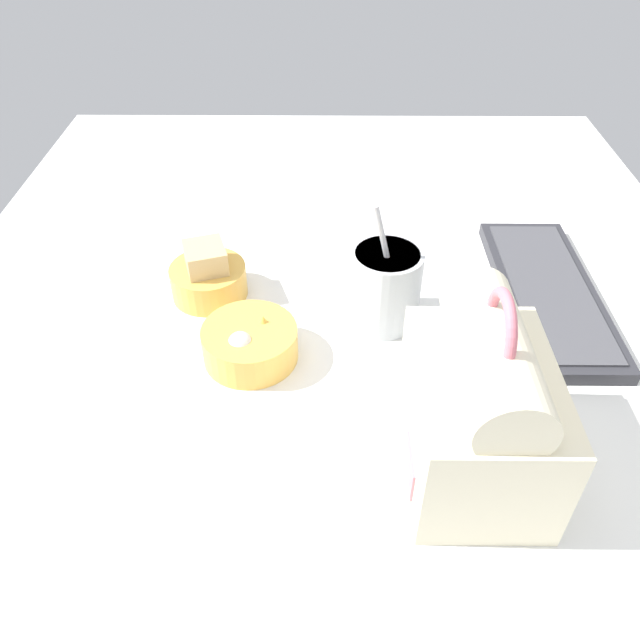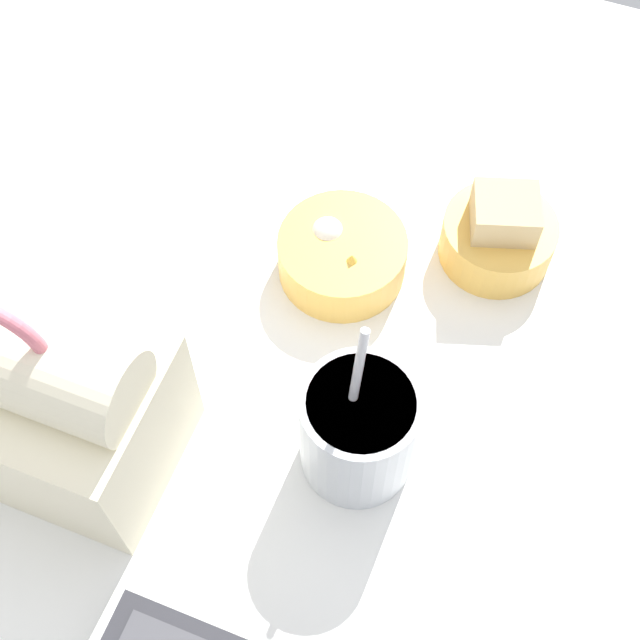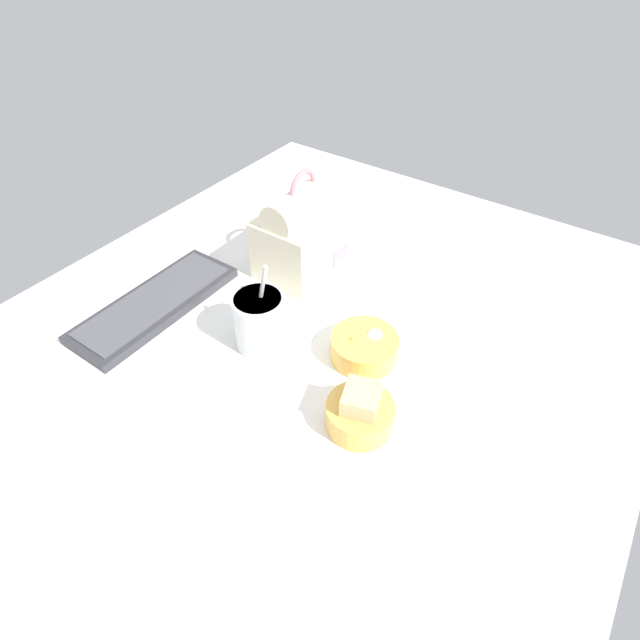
% 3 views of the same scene
% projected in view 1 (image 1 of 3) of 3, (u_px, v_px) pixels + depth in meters
% --- Properties ---
extents(desk_surface, '(1.40, 1.10, 0.02)m').
position_uv_depth(desk_surface, '(334.00, 334.00, 0.82)').
color(desk_surface, white).
rests_on(desk_surface, ground).
extents(keyboard, '(0.33, 0.12, 0.02)m').
position_uv_depth(keyboard, '(548.00, 292.00, 0.85)').
color(keyboard, '#2D2D33').
rests_on(keyboard, desk_surface).
extents(lunch_bag, '(0.19, 0.13, 0.22)m').
position_uv_depth(lunch_bag, '(481.00, 406.00, 0.60)').
color(lunch_bag, '#EFE5C1').
rests_on(lunch_bag, desk_surface).
extents(soup_cup, '(0.09, 0.09, 0.17)m').
position_uv_depth(soup_cup, '(385.00, 285.00, 0.79)').
color(soup_cup, silver).
rests_on(soup_cup, desk_surface).
extents(bento_bowl_sandwich, '(0.10, 0.10, 0.08)m').
position_uv_depth(bento_bowl_sandwich, '(208.00, 277.00, 0.85)').
color(bento_bowl_sandwich, '#EAB24C').
rests_on(bento_bowl_sandwich, desk_surface).
extents(bento_bowl_snacks, '(0.12, 0.12, 0.05)m').
position_uv_depth(bento_bowl_snacks, '(251.00, 342.00, 0.76)').
color(bento_bowl_snacks, '#EAB24C').
rests_on(bento_bowl_snacks, desk_surface).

